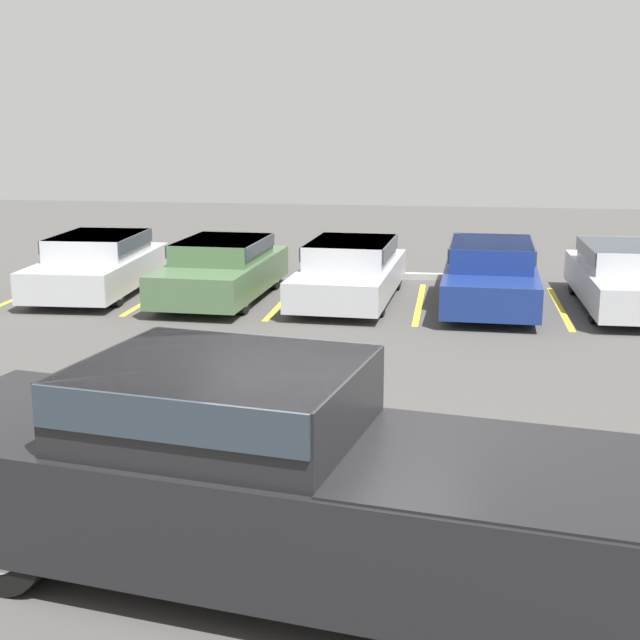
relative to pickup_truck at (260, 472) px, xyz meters
The scene contains 13 objects.
ground_plane 1.25m from the pickup_truck, 57.96° to the left, with size 60.00×60.00×0.00m, color #4C4947.
stall_stripe_a 13.41m from the pickup_truck, 123.84° to the left, with size 0.12×4.09×0.01m, color yellow.
stall_stripe_b 12.10m from the pickup_truck, 112.86° to the left, with size 0.12×4.09×0.01m, color yellow.
stall_stripe_c 11.32m from the pickup_truck, 99.80° to the left, with size 0.12×4.09×0.01m, color yellow.
stall_stripe_d 11.18m from the pickup_truck, 85.65° to the left, with size 0.12×4.09×0.01m, color yellow.
stall_stripe_e 11.72m from the pickup_truck, 71.99° to the left, with size 0.12×4.09×0.01m, color yellow.
pickup_truck is the anchor object (origin of this frame).
parked_sedan_a 12.69m from the pickup_truck, 118.09° to the left, with size 2.03×4.51×1.25m.
parked_sedan_b 11.42m from the pickup_truck, 106.30° to the left, with size 1.96×4.49×1.24m.
parked_sedan_c 11.26m from the pickup_truck, 92.96° to the left, with size 2.02×4.70×1.23m.
parked_sedan_d 11.37m from the pickup_truck, 78.66° to the left, with size 1.93×4.77×1.28m.
parked_sedan_e 12.27m from the pickup_truck, 66.64° to the left, with size 1.84×4.72×1.25m.
wheel_stop_curb 13.88m from the pickup_truck, 86.39° to the left, with size 1.83×0.20×0.14m, color #B7B2A8.
Camera 1 is at (1.03, -7.34, 3.74)m, focal length 50.00 mm.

